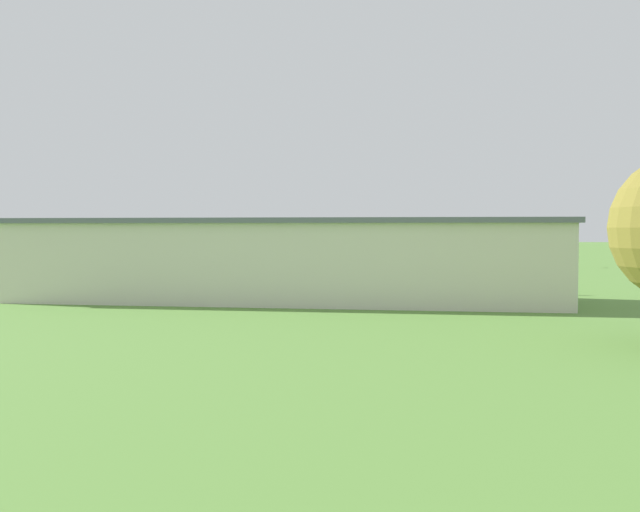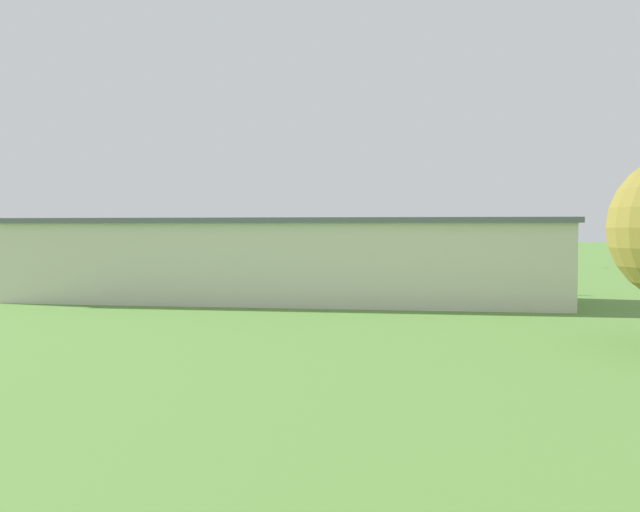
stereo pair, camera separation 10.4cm
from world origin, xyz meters
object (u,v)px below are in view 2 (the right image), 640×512
at_px(person_crossing_taxiway, 560,284).
at_px(person_walking_on_apron, 170,274).
at_px(person_near_hangar_door, 545,281).
at_px(biplane, 332,248).
at_px(windsock, 542,229).
at_px(car_white, 74,276).
at_px(car_black, 0,275).
at_px(hangar, 283,259).

relative_size(person_crossing_taxiway, person_walking_on_apron, 1.06).
relative_size(person_walking_on_apron, person_near_hangar_door, 0.96).
distance_m(biplane, windsock, 31.44).
xyz_separation_m(car_white, car_black, (7.57, -0.68, -0.05)).
bearing_deg(person_walking_on_apron, car_black, 20.08).
xyz_separation_m(biplane, car_white, (20.00, 21.13, -2.03)).
bearing_deg(car_black, car_white, 174.89).
bearing_deg(car_white, person_crossing_taxiway, 177.07).
relative_size(car_white, person_walking_on_apron, 3.03).
bearing_deg(person_crossing_taxiway, biplane, -47.80).
bearing_deg(car_black, person_crossing_taxiway, 176.73).
distance_m(person_walking_on_apron, windsock, 51.48).
bearing_deg(car_white, person_walking_on_apron, -138.54).
relative_size(person_crossing_taxiway, windsock, 0.29).
relative_size(biplane, car_black, 1.77).
bearing_deg(person_crossing_taxiway, car_white, -2.93).
xyz_separation_m(car_black, person_crossing_taxiway, (-48.64, 2.78, 0.01)).
distance_m(hangar, car_white, 23.16).
bearing_deg(person_near_hangar_door, car_white, 2.08).
bearing_deg(person_walking_on_apron, person_crossing_taxiway, 166.94).
distance_m(person_crossing_taxiway, windsock, 41.93).
distance_m(car_white, person_near_hangar_door, 40.48).
xyz_separation_m(biplane, person_walking_on_apron, (13.35, 15.25, -2.12)).
xyz_separation_m(person_crossing_taxiway, person_near_hangar_door, (0.62, -3.58, -0.02)).
xyz_separation_m(car_black, person_near_hangar_door, (-48.02, -0.79, -0.01)).
xyz_separation_m(hangar, person_walking_on_apron, (14.38, -15.36, -2.13)).
distance_m(hangar, car_black, 30.43).
bearing_deg(car_white, car_black, -5.11).
distance_m(car_black, windsock, 65.83).
xyz_separation_m(person_walking_on_apron, person_near_hangar_door, (-33.80, 4.41, 0.03)).
relative_size(person_near_hangar_door, windsock, 0.28).
bearing_deg(windsock, person_near_hangar_door, 82.39).
bearing_deg(biplane, windsock, -144.44).
height_order(car_black, person_crossing_taxiway, person_crossing_taxiway).
bearing_deg(person_walking_on_apron, person_near_hangar_door, 172.57).
distance_m(hangar, person_crossing_taxiway, 21.45).
xyz_separation_m(hangar, person_near_hangar_door, (-19.41, -10.95, -2.10)).
height_order(person_crossing_taxiway, windsock, windsock).
distance_m(car_white, windsock, 60.33).
bearing_deg(windsock, hangar, 63.38).
height_order(biplane, car_white, biplane).
distance_m(car_white, car_black, 7.60).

